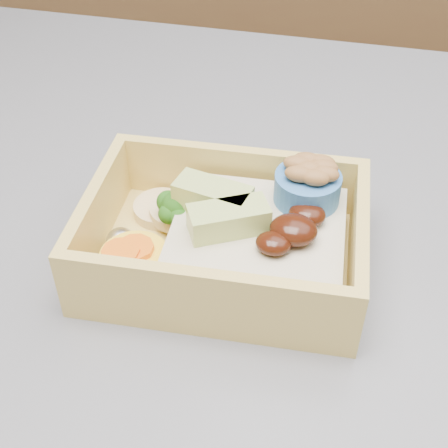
# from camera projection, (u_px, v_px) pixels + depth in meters

# --- Properties ---
(bento_box) EXTENTS (0.20, 0.15, 0.07)m
(bento_box) POSITION_uv_depth(u_px,v_px,m) (234.00, 236.00, 0.44)
(bento_box) COLOR #D9B959
(bento_box) RESTS_ON island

